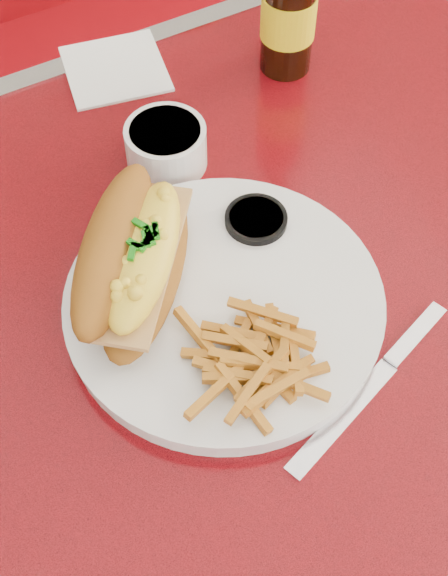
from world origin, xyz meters
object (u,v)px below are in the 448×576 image
fork (196,354)px  gravy_ramekin (166,145)px  mac_hoagie (133,258)px  knife (383,372)px  sauce_cup_right (256,226)px  booth_bench_far (18,144)px  dinner_plate (224,305)px  diner_table (211,385)px

fork → gravy_ramekin: gravy_ramekin is taller
mac_hoagie → knife: size_ratio=1.01×
gravy_ramekin → sauce_cup_right: bearing=-77.0°
mac_hoagie → fork: bearing=-133.2°
booth_bench_far → knife: booth_bench_far is taller
mac_hoagie → booth_bench_far: bearing=35.6°
mac_hoagie → gravy_ramekin: 0.18m
dinner_plate → gravy_ramekin: 0.21m
diner_table → booth_bench_far: booth_bench_far is taller
booth_bench_far → knife: 1.07m
fork → mac_hoagie: bearing=5.1°
diner_table → gravy_ramekin: gravy_ramekin is taller
fork → knife: fork is taller
gravy_ramekin → sauce_cup_right: (0.03, -0.14, -0.01)m
diner_table → fork: fork is taller
gravy_ramekin → knife: size_ratio=0.48×
booth_bench_far → sauce_cup_right: (0.08, -0.76, 0.50)m
booth_bench_far → fork: (-0.04, -0.86, 0.50)m
dinner_plate → mac_hoagie: bearing=137.5°
fork → dinner_plate: bearing=-53.7°
dinner_plate → knife: size_ratio=1.43×
booth_bench_far → gravy_ramekin: booth_bench_far is taller
dinner_plate → sauce_cup_right: size_ratio=3.80×
dinner_plate → fork: dinner_plate is taller
diner_table → knife: bearing=-53.5°
sauce_cup_right → fork: bearing=-139.6°
mac_hoagie → knife: mac_hoagie is taller
mac_hoagie → sauce_cup_right: 0.14m
mac_hoagie → fork: 0.11m
diner_table → booth_bench_far: 0.87m
fork → gravy_ramekin: (0.09, 0.24, 0.00)m
dinner_plate → fork: size_ratio=2.27×
dinner_plate → gravy_ramekin: bearing=78.5°
diner_table → sauce_cup_right: size_ratio=14.90×
sauce_cup_right → knife: (0.02, -0.20, -0.01)m
booth_bench_far → sauce_cup_right: size_ratio=14.54×
gravy_ramekin → knife: gravy_ramekin is taller
dinner_plate → mac_hoagie: (-0.06, 0.06, 0.05)m
mac_hoagie → diner_table: bearing=-91.6°
dinner_plate → knife: 0.16m
gravy_ramekin → fork: bearing=-110.8°
fork → diner_table: bearing=-40.2°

